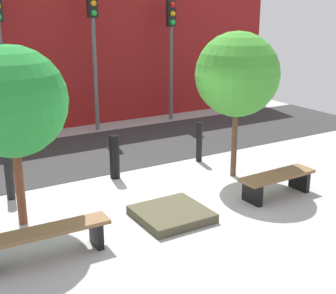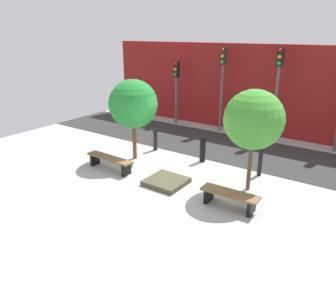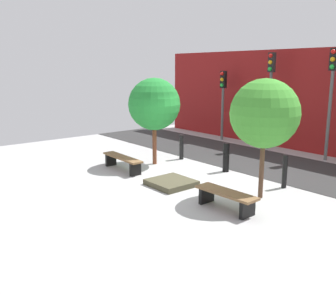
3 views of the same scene
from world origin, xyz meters
name	(u,v)px [view 3 (image 3 of 3)]	position (x,y,z in m)	size (l,w,h in m)	color
ground_plane	(189,181)	(0.00, 0.00, 0.00)	(18.00, 18.00, 0.00)	#A9A9A9
road_strip	(263,162)	(0.00, 3.65, 0.01)	(18.00, 3.49, 0.01)	#2E2E2E
building_facade	(311,101)	(0.00, 6.61, 2.06)	(16.20, 0.50, 4.11)	maroon
bench_left	(122,160)	(-2.29, -0.89, 0.34)	(1.94, 0.44, 0.47)	black
bench_right	(226,197)	(2.29, -0.89, 0.33)	(1.64, 0.52, 0.46)	black
planter_bed	(171,183)	(0.00, -0.69, 0.08)	(1.20, 1.17, 0.16)	#474330
tree_behind_left_bench	(154,104)	(-2.29, 0.45, 2.12)	(1.80, 1.80, 3.03)	brown
tree_behind_right_bench	(265,114)	(2.29, 0.45, 2.22)	(1.76, 1.76, 3.11)	brown
bollard_far_left	(181,147)	(-2.21, 1.65, 0.46)	(0.16, 0.16, 0.92)	black
bollard_left	(226,157)	(0.00, 1.65, 0.48)	(0.21, 0.21, 0.96)	black
bollard_center	(285,171)	(2.21, 1.65, 0.48)	(0.14, 0.14, 0.96)	black
traffic_light_west	(223,92)	(-3.88, 5.67, 2.24)	(0.28, 0.27, 3.22)	#555555
traffic_light_mid_west	(270,84)	(-1.29, 5.68, 2.72)	(0.28, 0.27, 3.96)	#535353
traffic_light_mid_east	(332,85)	(1.29, 5.68, 2.77)	(0.28, 0.27, 4.04)	#585858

